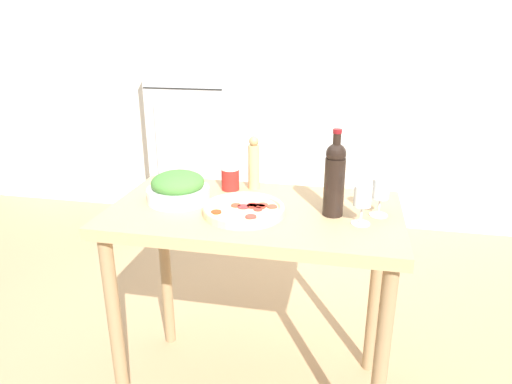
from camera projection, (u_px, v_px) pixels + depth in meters
wall_back at (309, 70)px, 3.68m from camera, size 6.40×0.09×2.60m
refrigerator at (198, 131)px, 3.67m from camera, size 0.61×0.64×1.69m
prep_counter at (254, 237)px, 1.91m from camera, size 1.18×0.65×0.93m
wine_bottle at (335, 178)px, 1.75m from camera, size 0.08×0.08×0.34m
wine_glass_near at (363, 199)px, 1.68m from camera, size 0.07×0.07×0.15m
wine_glass_far at (381, 191)px, 1.76m from camera, size 0.07×0.07×0.15m
pepper_mill at (254, 164)px, 2.05m from camera, size 0.05×0.05×0.24m
salad_bowl at (178, 188)px, 1.92m from camera, size 0.26×0.26×0.13m
homemade_pizza at (244, 209)px, 1.80m from camera, size 0.32×0.32×0.04m
salt_canister at (230, 178)px, 2.06m from camera, size 0.08×0.08×0.11m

